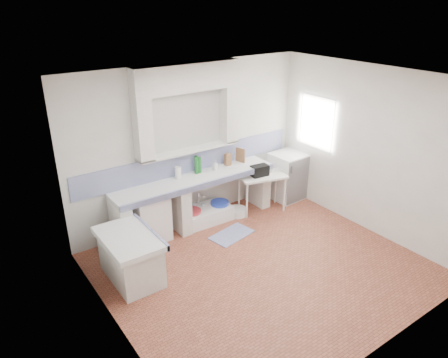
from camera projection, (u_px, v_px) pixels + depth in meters
floor at (262, 267)px, 6.34m from camera, size 4.50×4.50×0.00m
ceiling at (270, 80)px, 5.22m from camera, size 4.50×4.50×0.00m
wall_back at (191, 144)px, 7.27m from camera, size 4.50×0.00×4.50m
wall_front at (394, 248)px, 4.29m from camera, size 4.50×0.00×4.50m
wall_left at (109, 232)px, 4.59m from camera, size 0.00×4.50×4.50m
wall_right at (369, 151)px, 6.97m from camera, size 0.00×4.50×4.50m
alcove_mass at (187, 77)px, 6.66m from camera, size 1.90×0.25×0.45m
window_frame at (323, 121)px, 7.88m from camera, size 0.35×0.86×1.06m
lace_valance at (319, 102)px, 7.65m from camera, size 0.01×0.84×0.24m
counter_slab at (196, 180)px, 7.21m from camera, size 3.00×0.60×0.08m
counter_lip at (205, 185)px, 7.00m from camera, size 3.00×0.04×0.10m
counter_pier_left at (121, 226)px, 6.65m from camera, size 0.20×0.55×0.82m
counter_pier_mid at (179, 208)px, 7.21m from camera, size 0.20×0.55×0.82m
counter_pier_right at (258, 184)px, 8.14m from camera, size 0.20×0.55×0.82m
peninsula_top at (129, 238)px, 5.85m from camera, size 0.70×1.10×0.08m
peninsula_base at (131, 260)px, 5.99m from camera, size 0.60×1.00×0.62m
peninsula_lip at (150, 231)px, 6.02m from camera, size 0.04×1.10×0.10m
backsplash at (192, 161)px, 7.38m from camera, size 4.27×0.03×0.40m
stove at (148, 217)px, 6.93m from camera, size 0.62×0.60×0.82m
sink at (204, 215)px, 7.59m from camera, size 0.98×0.55×0.23m
side_table at (262, 193)px, 7.90m from camera, size 0.96×0.69×0.04m
fridge at (287, 176)px, 8.35m from camera, size 0.63×0.63×0.94m
bucket_red at (192, 218)px, 7.44m from camera, size 0.37×0.37×0.31m
bucket_orange at (205, 215)px, 7.59m from camera, size 0.29×0.29×0.26m
bucket_blue at (220, 209)px, 7.72m from camera, size 0.44×0.44×0.31m
basin_white at (237, 212)px, 7.83m from camera, size 0.45×0.45×0.13m
water_bottle_a at (194, 212)px, 7.62m from camera, size 0.10×0.10×0.33m
water_bottle_b at (203, 210)px, 7.70m from camera, size 0.10×0.10×0.29m
black_bag at (260, 171)px, 7.69m from camera, size 0.34×0.22×0.20m
green_bottle_a at (196, 165)px, 7.31m from camera, size 0.07×0.07×0.32m
green_bottle_b at (200, 165)px, 7.35m from camera, size 0.07×0.07×0.29m
knife_block at (228, 160)px, 7.68m from camera, size 0.12×0.09×0.22m
cutting_board at (240, 155)px, 7.83m from camera, size 0.07×0.20×0.27m
paper_towel at (178, 173)px, 7.13m from camera, size 0.11×0.11×0.21m
soap_bottle at (215, 165)px, 7.49m from camera, size 0.09×0.09×0.17m
rug at (232, 235)px, 7.19m from camera, size 0.82×0.56×0.01m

